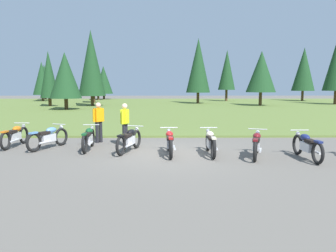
% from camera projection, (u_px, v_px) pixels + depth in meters
% --- Properties ---
extents(ground_plane, '(140.00, 140.00, 0.00)m').
position_uv_depth(ground_plane, '(168.00, 154.00, 11.14)').
color(ground_plane, '#605B54').
extents(grass_moorland, '(80.00, 44.00, 0.10)m').
position_uv_depth(grass_moorland, '(166.00, 106.00, 36.43)').
color(grass_moorland, '#5B7033').
rests_on(grass_moorland, ground).
extents(forest_treeline, '(44.43, 28.30, 8.70)m').
position_uv_depth(forest_treeline, '(174.00, 71.00, 43.32)').
color(forest_treeline, '#47331E').
rests_on(forest_treeline, ground).
extents(motorcycle_orange, '(0.62, 2.10, 0.88)m').
position_uv_depth(motorcycle_orange, '(15.00, 136.00, 12.40)').
color(motorcycle_orange, black).
rests_on(motorcycle_orange, ground).
extents(motorcycle_sky_blue, '(1.00, 1.96, 0.88)m').
position_uv_depth(motorcycle_sky_blue, '(48.00, 137.00, 12.03)').
color(motorcycle_sky_blue, black).
rests_on(motorcycle_sky_blue, ground).
extents(motorcycle_british_green, '(0.62, 2.10, 0.88)m').
position_uv_depth(motorcycle_british_green, '(89.00, 138.00, 11.80)').
color(motorcycle_british_green, black).
rests_on(motorcycle_british_green, ground).
extents(motorcycle_black, '(0.83, 2.04, 0.88)m').
position_uv_depth(motorcycle_black, '(129.00, 140.00, 11.45)').
color(motorcycle_black, black).
rests_on(motorcycle_black, ground).
extents(motorcycle_red, '(0.62, 2.10, 0.88)m').
position_uv_depth(motorcycle_red, '(170.00, 142.00, 10.96)').
color(motorcycle_red, black).
rests_on(motorcycle_red, ground).
extents(motorcycle_cream, '(0.62, 2.10, 0.88)m').
position_uv_depth(motorcycle_cream, '(211.00, 142.00, 10.96)').
color(motorcycle_cream, black).
rests_on(motorcycle_cream, ground).
extents(motorcycle_maroon, '(0.87, 2.02, 0.88)m').
position_uv_depth(motorcycle_maroon, '(256.00, 144.00, 10.58)').
color(motorcycle_maroon, black).
rests_on(motorcycle_maroon, ground).
extents(motorcycle_navy, '(0.62, 2.10, 0.88)m').
position_uv_depth(motorcycle_navy, '(307.00, 146.00, 10.29)').
color(motorcycle_navy, black).
rests_on(motorcycle_navy, ground).
extents(rider_in_hivis_vest, '(0.41, 0.43, 1.67)m').
position_uv_depth(rider_in_hivis_vest, '(99.00, 120.00, 13.27)').
color(rider_in_hivis_vest, black).
rests_on(rider_in_hivis_vest, ground).
extents(rider_near_row_end, '(0.31, 0.53, 1.67)m').
position_uv_depth(rider_near_row_end, '(125.00, 122.00, 12.55)').
color(rider_near_row_end, black).
rests_on(rider_near_row_end, ground).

